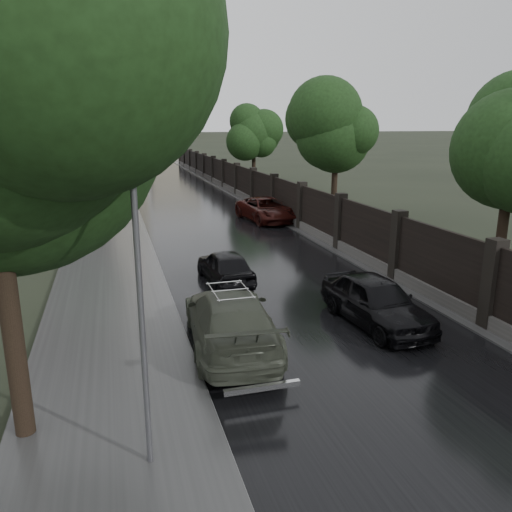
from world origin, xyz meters
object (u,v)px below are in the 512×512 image
Objects in this scene: traffic_light at (135,183)px; hatchback_left at (225,266)px; tree_right_a at (512,150)px; tree_right_c at (254,134)px; car_right_far at (266,209)px; volga_sedan at (230,320)px; car_right_near at (376,301)px; tree_left_far at (71,133)px; tree_right_b at (336,139)px; lamp_post at (142,326)px.

traffic_light reaches higher than hatchback_left.
tree_right_c is at bearing 90.00° from tree_right_a.
car_right_far reaches higher than hatchback_left.
volga_sedan reaches higher than hatchback_left.
tree_left_far is at bearing 107.48° from car_right_near.
volga_sedan is (-10.41, -34.08, -4.17)m from tree_right_c.
tree_left_far is at bearing 125.17° from tree_right_a.
traffic_light is 19.75m from car_right_near.
tree_right_b is at bearing -14.24° from traffic_light.
tree_right_b reaches higher than lamp_post.
tree_left_far reaches higher than volga_sedan.
tree_right_a is 10.82m from hatchback_left.
traffic_light is at bearing 157.84° from car_right_far.
tree_right_a reaches higher than volga_sedan.
tree_left_far is at bearing -74.69° from hatchback_left.
hatchback_left is (-9.30, -10.54, -4.31)m from tree_right_b.
traffic_light is at bearing 124.77° from tree_right_a.
tree_right_c reaches higher than volga_sedan.
traffic_light is (-11.80, -15.01, -2.55)m from tree_right_c.
tree_right_b is at bearing 90.00° from tree_right_a.
tree_right_b is at bearing -27.30° from tree_left_far.
tree_right_b is 19.61m from volga_sedan.
tree_right_c is 19.26m from traffic_light.
tree_left_far is 1.38× the size of volga_sedan.
tree_right_b is at bearing -90.00° from tree_right_c.
traffic_light is at bearing 102.94° from car_right_near.
tree_right_a is (15.50, -22.00, -0.29)m from tree_left_far.
tree_right_c is 35.88m from volga_sedan.
tree_right_b is 17.36m from car_right_near.
volga_sedan is (-10.41, -16.08, -4.17)m from tree_right_b.
lamp_post reaches higher than car_right_near.
volga_sedan is 1.23× the size of car_right_near.
tree_left_far is 1.42× the size of car_right_far.
tree_right_a is 14.00m from tree_right_b.
car_right_far is at bearing 79.35° from car_right_near.
volga_sedan is (-10.41, -2.08, -4.17)m from tree_right_a.
tree_right_c is (0.00, 18.00, 0.00)m from tree_right_b.
traffic_light is 0.77× the size of car_right_far.
car_right_near is at bearing -99.91° from tree_right_c.
car_right_near is (5.90, -18.77, -1.66)m from traffic_light.
volga_sedan is 4.52m from car_right_near.
lamp_post is at bearing -92.68° from traffic_light.
tree_left_far reaches higher than lamp_post.
volga_sedan is at bearing -122.92° from tree_right_b.
hatchback_left is (1.11, 5.54, -0.14)m from volga_sedan.
car_right_far is at bearing 67.68° from lamp_post.
lamp_post is 1.18× the size of car_right_near.
tree_right_c is at bearing 51.82° from traffic_light.
volga_sedan is at bearing 75.48° from hatchback_left.
lamp_post is 0.98× the size of car_right_far.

